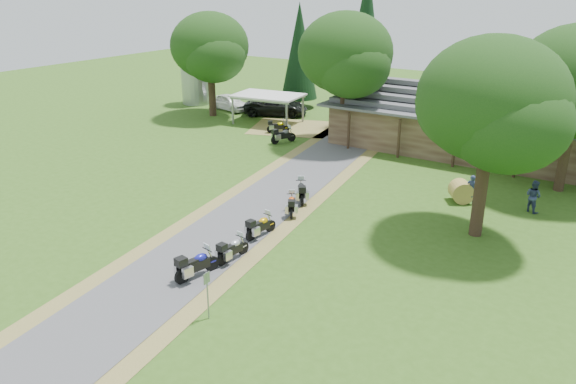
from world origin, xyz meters
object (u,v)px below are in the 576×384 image
Objects in this scene: car_dark_suv at (276,102)px; motorcycle_row_a at (197,263)px; lodge at (475,119)px; motorcycle_row_b at (233,248)px; carport at (268,109)px; motorcycle_row_c at (261,225)px; motorcycle_carport_b at (283,134)px; hay_bale at (461,191)px; motorcycle_row_e at (301,190)px; car_white_sedan at (230,100)px; motorcycle_carport_a at (278,126)px; motorcycle_row_d at (292,204)px; silo at (197,72)px.

car_dark_suv is 3.23× the size of motorcycle_row_a.
lodge is 23.86m from motorcycle_row_b.
carport is 3.27× the size of motorcycle_row_c.
motorcycle_row_a is (-4.46, -25.51, -1.77)m from lodge.
lodge is at bearing -41.41° from motorcycle_carport_b.
motorcycle_row_b is 14.41m from hay_bale.
motorcycle_row_c is at bearing -63.34° from carport.
car_dark_suv is 3.59× the size of motorcycle_row_c.
lodge reaches higher than motorcycle_row_b.
motorcycle_carport_b is at bearing -156.32° from lodge.
carport is 19.09m from motorcycle_row_e.
carport is 2.94× the size of motorcycle_row_a.
car_dark_suv is 26.80m from motorcycle_row_c.
motorcycle_carport_b reaches higher than motorcycle_row_c.
carport is at bearing -97.55° from car_white_sedan.
carport reaches higher than motorcycle_row_c.
motorcycle_carport_b is 16.18m from hay_bale.
motorcycle_carport_a is at bearing 39.21° from motorcycle_row_c.
car_dark_suv reaches higher than hay_bale.
carport is 4.73× the size of hay_bale.
motorcycle_row_e is 15.59m from motorcycle_carport_a.
car_dark_suv reaches higher than motorcycle_row_a.
motorcycle_row_d is at bearing -58.97° from carport.
motorcycle_row_a is at bearing -171.05° from motorcycle_row_c.
car_white_sedan is 28.88m from hay_bale.
car_dark_suv is at bearing 4.13° from motorcycle_row_d.
motorcycle_carport_b is (-8.50, 14.95, 0.05)m from motorcycle_row_c.
motorcycle_row_e is at bearing -56.70° from carport.
silo is 3.23× the size of motorcycle_row_a.
car_dark_suv is at bearing -0.95° from silo.
lodge reaches higher than motorcycle_row_a.
motorcycle_row_c is at bearing -102.42° from lodge.
motorcycle_row_e reaches higher than motorcycle_row_b.
motorcycle_row_c is at bearing -125.47° from motorcycle_carport_b.
car_white_sedan is 29.31m from motorcycle_row_c.
silo reaches higher than car_white_sedan.
motorcycle_row_a is 1.11× the size of motorcycle_row_c.
motorcycle_row_d is at bearing 14.62° from motorcycle_row_a.
car_white_sedan is at bearing 48.04° from motorcycle_row_a.
motorcycle_row_b is 22.89m from motorcycle_carport_a.
motorcycle_carport_b is (-13.06, -5.73, -1.78)m from lodge.
motorcycle_row_a is at bearing -176.48° from car_dark_suv.
silo is 1.11× the size of car_white_sedan.
motorcycle_row_d is at bearing 12.40° from motorcycle_row_c.
lodge reaches higher than car_white_sedan.
motorcycle_row_d is 0.90× the size of motorcycle_carport_b.
motorcycle_row_b is at bearing -163.92° from motorcycle_row_c.
motorcycle_row_b is 0.99× the size of motorcycle_row_c.
carport is 3.02× the size of motorcycle_carport_b.
motorcycle_carport_b is at bearing 162.52° from hay_bale.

